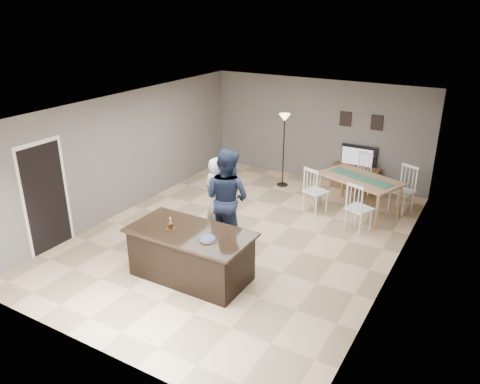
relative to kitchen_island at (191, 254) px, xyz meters
The scene contains 14 objects.
floor 1.86m from the kitchen_island, 90.00° to the left, with size 8.00×8.00×0.00m, color #D4AF88.
room_shell 2.18m from the kitchen_island, 90.00° to the left, with size 8.00×8.00×8.00m.
kitchen_island is the anchor object (origin of this frame).
tv_console 5.70m from the kitchen_island, 77.84° to the left, with size 1.20×0.40×0.60m, color brown.
television 5.78m from the kitchen_island, 77.99° to the left, with size 0.91×0.12×0.53m, color black.
tv_screen_glow 5.70m from the kitchen_island, 77.82° to the left, with size 0.78×0.78×0.00m, color #CB6416.
picture_frames 6.03m from the kitchen_island, 78.74° to the left, with size 1.10×0.02×0.38m.
doorway 3.14m from the kitchen_island, behind, with size 0.00×2.10×2.65m.
woman 1.45m from the kitchen_island, 102.22° to the left, with size 0.65×0.43×1.79m, color silver.
man 1.45m from the kitchen_island, 93.60° to the left, with size 0.97×0.75×1.99m, color #1A2239.
birthday_cake 0.61m from the kitchen_island, 166.27° to the right, with size 0.13×0.13×0.21m.
plate_stack 0.65m from the kitchen_island, 14.78° to the right, with size 0.26×0.26×0.04m.
dining_table 4.54m from the kitchen_island, 67.99° to the left, with size 2.30×2.48×1.09m.
floor_lamp 4.98m from the kitchen_island, 96.19° to the left, with size 0.29×0.29×1.92m.
Camera 1 is at (4.30, -7.52, 4.52)m, focal length 35.00 mm.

